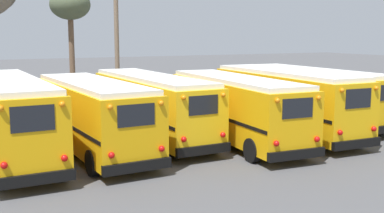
% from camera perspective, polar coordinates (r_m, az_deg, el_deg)
% --- Properties ---
extents(ground_plane, '(160.00, 160.00, 0.00)m').
position_cam_1_polar(ground_plane, '(22.99, 0.07, -3.97)').
color(ground_plane, '#4C4C4F').
extents(school_bus_0, '(2.78, 10.69, 3.25)m').
position_cam_1_polar(school_bus_0, '(20.69, -20.75, -0.95)').
color(school_bus_0, '#E5A00C').
rests_on(school_bus_0, ground).
extents(school_bus_1, '(3.05, 9.48, 3.06)m').
position_cam_1_polar(school_bus_1, '(20.68, -11.62, -0.88)').
color(school_bus_1, '#E5A00C').
rests_on(school_bus_1, ground).
extents(school_bus_2, '(2.70, 10.34, 3.06)m').
position_cam_1_polar(school_bus_2, '(23.09, -4.82, 0.27)').
color(school_bus_2, yellow).
rests_on(school_bus_2, ground).
extents(school_bus_3, '(3.02, 10.01, 3.04)m').
position_cam_1_polar(school_bus_3, '(22.44, 5.12, -0.01)').
color(school_bus_3, '#E5A00C').
rests_on(school_bus_3, ground).
extents(school_bus_4, '(2.78, 10.31, 3.20)m').
position_cam_1_polar(school_bus_4, '(24.66, 10.93, 0.83)').
color(school_bus_4, '#EAAA0F').
rests_on(school_bus_4, ground).
extents(school_bus_5, '(2.68, 10.69, 3.05)m').
position_cam_1_polar(school_bus_5, '(28.01, 14.07, 1.53)').
color(school_bus_5, '#EAAA0F').
rests_on(school_bus_5, ground).
extents(utility_pole, '(1.80, 0.32, 8.83)m').
position_cam_1_polar(utility_pole, '(34.23, -8.91, 7.74)').
color(utility_pole, '#75604C').
rests_on(utility_pole, ground).
extents(bare_tree_1, '(2.92, 2.92, 8.19)m').
position_cam_1_polar(bare_tree_1, '(36.59, -14.25, 11.32)').
color(bare_tree_1, brown).
rests_on(bare_tree_1, ground).
extents(fence_line, '(24.23, 0.06, 1.42)m').
position_cam_1_polar(fence_line, '(30.17, -6.80, 0.90)').
color(fence_line, '#939399').
rests_on(fence_line, ground).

